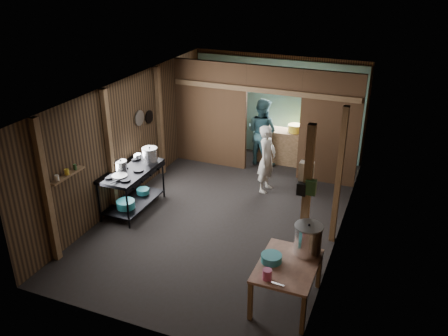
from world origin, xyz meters
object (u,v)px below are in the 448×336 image
at_px(gas_range, 133,189).
at_px(stove_pot_large, 150,155).
at_px(prep_table, 286,283).
at_px(cook, 267,159).
at_px(yellow_tub, 295,128).
at_px(pink_bucket, 267,274).
at_px(stock_pot, 308,240).

height_order(gas_range, stove_pot_large, stove_pot_large).
distance_m(prep_table, cook, 3.77).
distance_m(gas_range, stove_pot_large, 0.79).
height_order(prep_table, yellow_tub, yellow_tub).
bearing_deg(gas_range, stove_pot_large, 70.88).
bearing_deg(stove_pot_large, gas_range, -109.12).
xyz_separation_m(gas_range, stove_pot_large, (0.17, 0.49, 0.60)).
height_order(prep_table, pink_bucket, pink_bucket).
xyz_separation_m(stove_pot_large, pink_bucket, (3.36, -2.56, -0.27)).
bearing_deg(gas_range, cook, 38.80).
bearing_deg(cook, gas_range, 134.98).
relative_size(stock_pot, yellow_tub, 1.49).
xyz_separation_m(gas_range, yellow_tub, (2.50, 3.53, 0.49)).
distance_m(yellow_tub, cook, 1.70).
xyz_separation_m(pink_bucket, cook, (-1.22, 3.92, -0.01)).
distance_m(stove_pot_large, pink_bucket, 4.23).
relative_size(prep_table, yellow_tub, 3.48).
relative_size(prep_table, cook, 0.77).
height_order(stock_pot, cook, cook).
height_order(gas_range, pink_bucket, gas_range).
relative_size(gas_range, stove_pot_large, 4.62).
bearing_deg(yellow_tub, stock_pot, -73.51).
xyz_separation_m(prep_table, yellow_tub, (-1.21, 5.16, 0.59)).
relative_size(stock_pot, pink_bucket, 3.17).
distance_m(gas_range, cook, 2.97).
bearing_deg(gas_range, stock_pot, -17.41).
bearing_deg(prep_table, cook, 112.05).
distance_m(stock_pot, pink_bucket, 0.93).
distance_m(stove_pot_large, yellow_tub, 3.83).
xyz_separation_m(prep_table, cook, (-1.41, 3.47, 0.42)).
bearing_deg(stove_pot_large, pink_bucket, -37.29).
xyz_separation_m(stove_pot_large, stock_pot, (3.73, -1.71, -0.12)).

